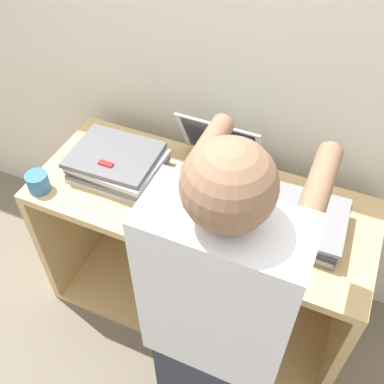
{
  "coord_description": "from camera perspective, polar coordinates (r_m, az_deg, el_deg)",
  "views": [
    {
      "loc": [
        0.45,
        -0.84,
        2.07
      ],
      "look_at": [
        0.0,
        0.2,
        0.89
      ],
      "focal_mm": 42.0,
      "sensor_mm": 36.0,
      "label": 1
    }
  ],
  "objects": [
    {
      "name": "inventory_tag",
      "position": [
        1.8,
        -10.89,
        3.55
      ],
      "size": [
        0.06,
        0.02,
        0.01
      ],
      "color": "red",
      "rests_on": "laptop_stack_left"
    },
    {
      "name": "ground_plane",
      "position": [
        2.28,
        -2.11,
        -19.13
      ],
      "size": [
        12.0,
        12.0,
        0.0
      ],
      "primitive_type": "plane",
      "color": "#756B5B"
    },
    {
      "name": "wall_back",
      "position": [
        1.81,
        6.29,
        17.02
      ],
      "size": [
        8.0,
        0.05,
        2.4
      ],
      "color": "silver",
      "rests_on": "ground_plane"
    },
    {
      "name": "mug",
      "position": [
        1.89,
        -18.98,
        1.19
      ],
      "size": [
        0.09,
        0.09,
        0.08
      ],
      "color": "teal",
      "rests_on": "cart"
    },
    {
      "name": "person",
      "position": [
        1.45,
        3.16,
        -17.9
      ],
      "size": [
        0.4,
        0.52,
        1.54
      ],
      "color": "#2D3342",
      "rests_on": "ground_plane"
    },
    {
      "name": "laptop_stack_left",
      "position": [
        1.88,
        -9.45,
        3.64
      ],
      "size": [
        0.37,
        0.29,
        0.11
      ],
      "color": "#B7B7BC",
      "rests_on": "cart"
    },
    {
      "name": "laptop_open",
      "position": [
        1.79,
        1.96,
        1.78
      ],
      "size": [
        0.35,
        0.41,
        0.27
      ],
      "color": "#B7B7BC",
      "rests_on": "cart"
    },
    {
      "name": "cart",
      "position": [
        2.12,
        1.73,
        -6.62
      ],
      "size": [
        1.38,
        0.57,
        0.77
      ],
      "color": "tan",
      "rests_on": "ground_plane"
    },
    {
      "name": "laptop_stack_right",
      "position": [
        1.69,
        13.01,
        -3.57
      ],
      "size": [
        0.36,
        0.29,
        0.08
      ],
      "color": "slate",
      "rests_on": "cart"
    }
  ]
}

